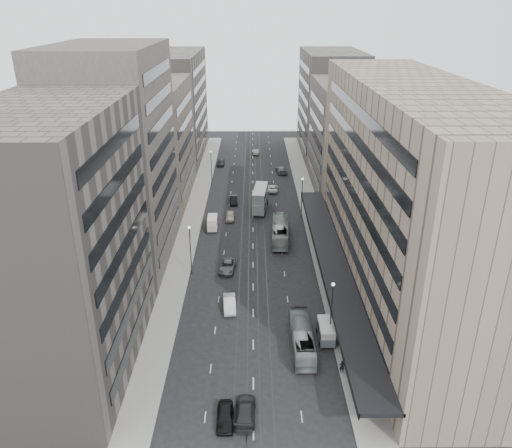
{
  "coord_description": "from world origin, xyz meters",
  "views": [
    {
      "loc": [
        -0.0,
        -57.17,
        39.03
      ],
      "look_at": [
        0.51,
        17.63,
        6.16
      ],
      "focal_mm": 35.0,
      "sensor_mm": 36.0,
      "label": 1
    }
  ],
  "objects_px": {
    "vw_microbus": "(326,331)",
    "panel_van": "(213,223)",
    "bus_far": "(280,231)",
    "sedan_1": "(230,304)",
    "pedestrian": "(342,366)",
    "sedan_2": "(227,266)",
    "bus_near": "(302,338)",
    "sedan_0": "(225,416)",
    "double_decker": "(260,198)"
  },
  "relations": [
    {
      "from": "sedan_1",
      "to": "sedan_0",
      "type": "bearing_deg",
      "value": -93.1
    },
    {
      "from": "double_decker",
      "to": "vw_microbus",
      "type": "distance_m",
      "value": 44.6
    },
    {
      "from": "bus_far",
      "to": "double_decker",
      "type": "relative_size",
      "value": 1.32
    },
    {
      "from": "bus_near",
      "to": "double_decker",
      "type": "distance_m",
      "value": 45.75
    },
    {
      "from": "double_decker",
      "to": "vw_microbus",
      "type": "bearing_deg",
      "value": -73.9
    },
    {
      "from": "double_decker",
      "to": "sedan_2",
      "type": "bearing_deg",
      "value": -96.13
    },
    {
      "from": "sedan_1",
      "to": "pedestrian",
      "type": "height_order",
      "value": "pedestrian"
    },
    {
      "from": "vw_microbus",
      "to": "sedan_2",
      "type": "bearing_deg",
      "value": 126.25
    },
    {
      "from": "bus_near",
      "to": "sedan_1",
      "type": "xyz_separation_m",
      "value": [
        -9.27,
        8.8,
        -0.69
      ]
    },
    {
      "from": "panel_van",
      "to": "sedan_1",
      "type": "distance_m",
      "value": 27.35
    },
    {
      "from": "sedan_1",
      "to": "pedestrian",
      "type": "xyz_separation_m",
      "value": [
        13.5,
        -13.56,
        0.18
      ]
    },
    {
      "from": "sedan_2",
      "to": "pedestrian",
      "type": "bearing_deg",
      "value": -54.13
    },
    {
      "from": "vw_microbus",
      "to": "sedan_2",
      "type": "xyz_separation_m",
      "value": [
        -13.29,
        18.22,
        -0.59
      ]
    },
    {
      "from": "bus_near",
      "to": "sedan_1",
      "type": "bearing_deg",
      "value": -44.08
    },
    {
      "from": "bus_far",
      "to": "panel_van",
      "type": "distance_m",
      "value": 13.36
    },
    {
      "from": "sedan_0",
      "to": "vw_microbus",
      "type": "bearing_deg",
      "value": 47.33
    },
    {
      "from": "sedan_0",
      "to": "sedan_1",
      "type": "bearing_deg",
      "value": 90.01
    },
    {
      "from": "panel_van",
      "to": "pedestrian",
      "type": "xyz_separation_m",
      "value": [
        17.84,
        -40.55,
        -0.44
      ]
    },
    {
      "from": "sedan_2",
      "to": "vw_microbus",
      "type": "bearing_deg",
      "value": -48.19
    },
    {
      "from": "vw_microbus",
      "to": "panel_van",
      "type": "xyz_separation_m",
      "value": [
        -16.84,
        34.19,
        0.1
      ]
    },
    {
      "from": "panel_van",
      "to": "sedan_2",
      "type": "relative_size",
      "value": 0.8
    },
    {
      "from": "bus_near",
      "to": "double_decker",
      "type": "xyz_separation_m",
      "value": [
        -4.47,
        45.51,
        1.13
      ]
    },
    {
      "from": "vw_microbus",
      "to": "pedestrian",
      "type": "bearing_deg",
      "value": -80.93
    },
    {
      "from": "panel_van",
      "to": "sedan_1",
      "type": "height_order",
      "value": "panel_van"
    },
    {
      "from": "bus_near",
      "to": "sedan_2",
      "type": "relative_size",
      "value": 2.06
    },
    {
      "from": "bus_near",
      "to": "double_decker",
      "type": "height_order",
      "value": "double_decker"
    },
    {
      "from": "double_decker",
      "to": "pedestrian",
      "type": "distance_m",
      "value": 51.05
    },
    {
      "from": "bus_far",
      "to": "sedan_1",
      "type": "height_order",
      "value": "bus_far"
    },
    {
      "from": "panel_van",
      "to": "pedestrian",
      "type": "relative_size",
      "value": 2.51
    },
    {
      "from": "sedan_1",
      "to": "pedestrian",
      "type": "distance_m",
      "value": 19.14
    },
    {
      "from": "bus_far",
      "to": "bus_near",
      "type": "bearing_deg",
      "value": 95.07
    },
    {
      "from": "double_decker",
      "to": "vw_microbus",
      "type": "xyz_separation_m",
      "value": [
        7.7,
        -43.91,
        -1.3
      ]
    },
    {
      "from": "vw_microbus",
      "to": "pedestrian",
      "type": "distance_m",
      "value": 6.45
    },
    {
      "from": "bus_far",
      "to": "vw_microbus",
      "type": "relative_size",
      "value": 2.74
    },
    {
      "from": "sedan_0",
      "to": "sedan_2",
      "type": "xyz_separation_m",
      "value": [
        -1.21,
        31.86,
        -0.02
      ]
    },
    {
      "from": "double_decker",
      "to": "sedan_0",
      "type": "height_order",
      "value": "double_decker"
    },
    {
      "from": "double_decker",
      "to": "sedan_1",
      "type": "distance_m",
      "value": 37.07
    },
    {
      "from": "sedan_0",
      "to": "panel_van",
      "type": "bearing_deg",
      "value": 94.54
    },
    {
      "from": "sedan_2",
      "to": "sedan_0",
      "type": "bearing_deg",
      "value": -82.13
    },
    {
      "from": "vw_microbus",
      "to": "panel_van",
      "type": "height_order",
      "value": "panel_van"
    },
    {
      "from": "bus_near",
      "to": "bus_far",
      "type": "relative_size",
      "value": 0.89
    },
    {
      "from": "bus_near",
      "to": "sedan_0",
      "type": "xyz_separation_m",
      "value": [
        -8.86,
        -12.04,
        -0.74
      ]
    },
    {
      "from": "bus_far",
      "to": "vw_microbus",
      "type": "height_order",
      "value": "bus_far"
    },
    {
      "from": "panel_van",
      "to": "sedan_1",
      "type": "xyz_separation_m",
      "value": [
        4.33,
        -26.99,
        -0.62
      ]
    },
    {
      "from": "pedestrian",
      "to": "bus_far",
      "type": "bearing_deg",
      "value": -82.65
    },
    {
      "from": "bus_near",
      "to": "sedan_0",
      "type": "distance_m",
      "value": 14.97
    },
    {
      "from": "sedan_1",
      "to": "bus_near",
      "type": "bearing_deg",
      "value": -47.74
    },
    {
      "from": "bus_near",
      "to": "sedan_0",
      "type": "bearing_deg",
      "value": 53.06
    },
    {
      "from": "bus_near",
      "to": "panel_van",
      "type": "distance_m",
      "value": 38.29
    },
    {
      "from": "bus_far",
      "to": "pedestrian",
      "type": "distance_m",
      "value": 36.41
    }
  ]
}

